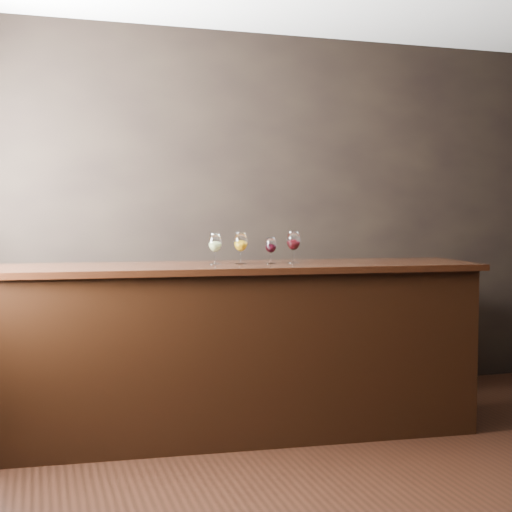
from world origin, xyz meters
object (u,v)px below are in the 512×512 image
object	(u,v)px
bar_counter	(236,353)
glass_white	(215,243)
glass_red_a	(271,245)
back_bar_shelf	(296,343)
glass_red_b	(293,241)
glass_amber	(241,243)

from	to	relation	value
bar_counter	glass_white	size ratio (longest dim) A/B	15.27
glass_white	glass_red_a	bearing A→B (deg)	-6.79
back_bar_shelf	glass_red_a	distance (m)	1.18
bar_counter	glass_red_a	world-z (taller)	glass_red_a
bar_counter	glass_red_b	world-z (taller)	glass_red_b
glass_amber	glass_white	bearing A→B (deg)	169.60
glass_white	bar_counter	bearing A→B (deg)	-17.05
back_bar_shelf	glass_red_b	xyz separation A→B (m)	(-0.30, -0.74, 0.81)
back_bar_shelf	glass_white	bearing A→B (deg)	-139.18
glass_amber	glass_red_b	bearing A→B (deg)	-2.13
glass_amber	glass_red_a	size ratio (longest dim) A/B	1.18
glass_white	glass_amber	world-z (taller)	glass_amber
back_bar_shelf	glass_white	xyz separation A→B (m)	(-0.81, -0.70, 0.81)
back_bar_shelf	glass_amber	world-z (taller)	glass_amber
bar_counter	back_bar_shelf	xyz separation A→B (m)	(0.68, 0.74, -0.10)
glass_red_a	glass_red_b	distance (m)	0.16
bar_counter	back_bar_shelf	world-z (taller)	bar_counter
back_bar_shelf	glass_red_a	bearing A→B (deg)	-121.38
glass_white	glass_red_a	distance (m)	0.36
bar_counter	back_bar_shelf	size ratio (longest dim) A/B	1.28
glass_white	glass_red_a	size ratio (longest dim) A/B	1.15
glass_amber	glass_red_a	bearing A→B (deg)	-3.80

